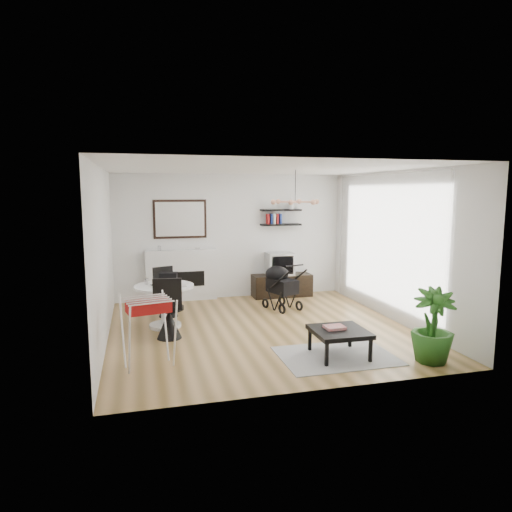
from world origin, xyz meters
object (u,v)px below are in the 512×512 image
object	(u,v)px
fireplace	(181,269)
potted_plant	(433,326)
dining_table	(165,300)
coffee_table	(339,332)
drying_rack	(148,331)
stroller	(281,288)
crt_tv	(279,264)
tv_console	(282,285)

from	to	relation	value
fireplace	potted_plant	bearing A→B (deg)	-56.24
potted_plant	fireplace	bearing A→B (deg)	123.76
dining_table	coffee_table	world-z (taller)	dining_table
drying_rack	stroller	world-z (taller)	drying_rack
stroller	crt_tv	bearing A→B (deg)	53.71
tv_console	crt_tv	bearing A→B (deg)	-176.78
dining_table	drying_rack	world-z (taller)	drying_rack
fireplace	potted_plant	size ratio (longest dim) A/B	2.10
drying_rack	fireplace	bearing A→B (deg)	65.79
fireplace	dining_table	bearing A→B (deg)	-104.00
tv_console	crt_tv	xyz separation A→B (m)	(-0.06, -0.00, 0.50)
tv_console	stroller	world-z (taller)	stroller
fireplace	stroller	size ratio (longest dim) A/B	2.26
drying_rack	dining_table	bearing A→B (deg)	67.85
dining_table	stroller	xyz separation A→B (m)	(2.32, 0.71, -0.08)
drying_rack	coffee_table	xyz separation A→B (m)	(2.62, -0.28, -0.15)
fireplace	dining_table	distance (m)	1.96
crt_tv	drying_rack	xyz separation A→B (m)	(-2.93, -3.51, -0.25)
tv_console	potted_plant	distance (m)	4.38
stroller	potted_plant	world-z (taller)	potted_plant
tv_console	dining_table	size ratio (longest dim) A/B	1.30
crt_tv	dining_table	bearing A→B (deg)	-146.63
crt_tv	dining_table	xyz separation A→B (m)	(-2.61, -1.72, -0.26)
coffee_table	tv_console	bearing A→B (deg)	84.50
stroller	coffee_table	world-z (taller)	stroller
drying_rack	potted_plant	size ratio (longest dim) A/B	0.92
crt_tv	drying_rack	size ratio (longest dim) A/B	0.60
stroller	coffee_table	bearing A→B (deg)	-110.38
tv_console	dining_table	distance (m)	3.19
fireplace	crt_tv	distance (m)	2.15
dining_table	potted_plant	xyz separation A→B (m)	(3.45, -2.57, 0.03)
crt_tv	stroller	size ratio (longest dim) A/B	0.60
dining_table	drying_rack	size ratio (longest dim) A/B	1.07
crt_tv	potted_plant	distance (m)	4.38
tv_console	dining_table	xyz separation A→B (m)	(-2.67, -1.72, 0.24)
fireplace	stroller	distance (m)	2.21
tv_console	drying_rack	world-z (taller)	drying_rack
fireplace	crt_tv	xyz separation A→B (m)	(2.14, -0.17, 0.06)
potted_plant	coffee_table	bearing A→B (deg)	156.19
drying_rack	stroller	bearing A→B (deg)	31.35
crt_tv	coffee_table	xyz separation A→B (m)	(-0.31, -3.79, -0.39)
tv_console	stroller	xyz separation A→B (m)	(-0.35, -1.01, 0.16)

